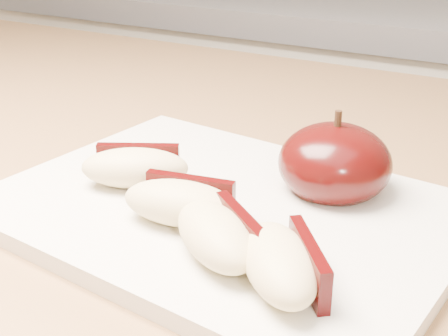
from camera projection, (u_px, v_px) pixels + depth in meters
The scene contains 6 objects.
cutting_board at pixel (224, 211), 0.41m from camera, with size 0.30×0.22×0.01m, color silver.
apple_half at pixel (335, 163), 0.42m from camera, with size 0.09×0.09×0.06m.
apple_wedge_a at pixel (135, 167), 0.43m from camera, with size 0.08×0.07×0.03m.
apple_wedge_b at pixel (182, 202), 0.38m from camera, with size 0.08×0.05×0.03m.
apple_wedge_c at pixel (219, 235), 0.34m from camera, with size 0.08×0.07×0.03m.
apple_wedge_d at pixel (283, 263), 0.32m from camera, with size 0.07×0.08×0.03m.
Camera 1 is at (0.13, 0.08, 1.10)m, focal length 50.00 mm.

